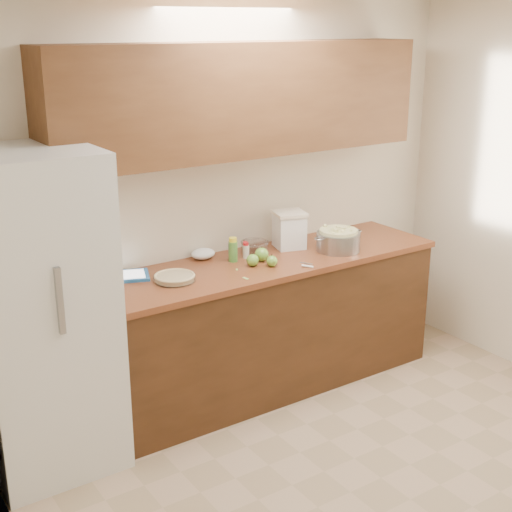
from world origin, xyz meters
TOP-DOWN VIEW (x-y plane):
  - room_shell at (0.00, 0.00)m, footprint 3.60×3.60m
  - counter_run at (0.00, 1.48)m, footprint 2.64×0.68m
  - upper_cabinets at (0.00, 1.63)m, footprint 2.60×0.34m
  - fridge at (-1.44, 1.44)m, footprint 0.70×0.70m
  - pie at (-0.61, 1.45)m, footprint 0.26×0.26m
  - colander at (0.61, 1.37)m, footprint 0.40×0.30m
  - flour_canister at (0.37, 1.61)m, footprint 0.25×0.25m
  - tablet at (-0.83, 1.67)m, footprint 0.34×0.30m
  - paring_knife at (0.22, 1.21)m, footprint 0.10×0.15m
  - lemon_bottle at (-0.12, 1.57)m, footprint 0.06×0.06m
  - cinnamon_shaker at (-0.01, 1.58)m, footprint 0.04×0.04m
  - vanilla_bottle at (0.02, 1.63)m, footprint 0.03×0.03m
  - mixing_bowl at (0.12, 1.66)m, footprint 0.20×0.20m
  - paper_towel at (-0.25, 1.73)m, footprint 0.20×0.18m
  - apple_left at (-0.06, 1.42)m, footprint 0.08×0.08m
  - apple_center at (0.04, 1.47)m, footprint 0.09×0.09m
  - apple_front at (0.03, 1.34)m, footprint 0.07×0.07m
  - peel_a at (-0.19, 1.41)m, footprint 0.02×0.03m
  - peel_b at (0.07, 1.39)m, footprint 0.01×0.03m
  - peel_c at (-0.23, 1.25)m, footprint 0.02×0.05m

SIDE VIEW (x-z plane):
  - counter_run at x=0.00m, z-range 0.00..0.92m
  - fridge at x=-1.44m, z-range 0.00..1.80m
  - peel_a at x=-0.19m, z-range 0.92..0.92m
  - peel_b at x=0.07m, z-range 0.92..0.92m
  - peel_c at x=-0.23m, z-range 0.92..0.92m
  - paring_knife at x=0.22m, z-range 0.92..0.93m
  - tablet at x=-0.83m, z-range 0.92..0.94m
  - pie at x=-0.61m, z-range 0.92..0.96m
  - paper_towel at x=-0.25m, z-range 0.92..0.99m
  - apple_front at x=0.03m, z-range 0.91..1.00m
  - mixing_bowl at x=0.12m, z-range 0.92..1.00m
  - apple_left at x=-0.06m, z-range 0.91..1.01m
  - apple_center at x=0.04m, z-range 0.91..1.02m
  - vanilla_bottle at x=0.02m, z-range 0.92..1.02m
  - cinnamon_shaker at x=-0.01m, z-range 0.92..1.02m
  - colander at x=0.61m, z-range 0.92..1.07m
  - lemon_bottle at x=-0.12m, z-range 0.92..1.08m
  - flour_canister at x=0.37m, z-range 0.92..1.18m
  - room_shell at x=0.00m, z-range -0.50..3.10m
  - upper_cabinets at x=0.00m, z-range 1.60..2.30m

